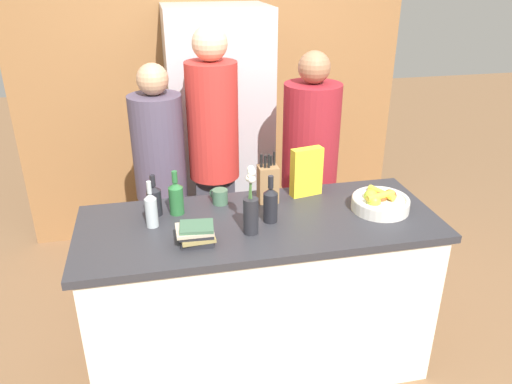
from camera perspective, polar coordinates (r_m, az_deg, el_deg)
name	(u,v)px	position (r m, az deg, el deg)	size (l,w,h in m)	color
ground_plane	(259,359)	(3.13, 0.37, -18.50)	(14.00, 14.00, 0.00)	brown
kitchen_island	(259,294)	(2.83, 0.40, -11.60)	(1.86, 0.73, 0.94)	silver
back_wall_wood	(213,78)	(4.09, -4.99, 12.82)	(3.06, 0.12, 2.60)	olive
refrigerator	(219,136)	(3.84, -4.20, 6.44)	(0.74, 0.62, 1.88)	#B7B7BC
fruit_bowl	(380,202)	(2.75, 13.99, -1.09)	(0.31, 0.31, 0.11)	silver
knife_block	(268,183)	(2.74, 1.37, 1.02)	(0.11, 0.09, 0.28)	olive
flower_vase	(251,209)	(2.40, -0.59, -1.90)	(0.07, 0.07, 0.35)	#232328
cereal_box	(306,172)	(2.82, 5.78, 2.30)	(0.19, 0.09, 0.28)	yellow
coffee_mug	(220,196)	(2.75, -4.17, -0.52)	(0.10, 0.10, 0.08)	#42664C
book_stack	(196,234)	(2.38, -6.84, -4.77)	(0.18, 0.15, 0.09)	#232328
bottle_oil	(154,199)	(2.65, -11.55, -0.83)	(0.08, 0.08, 0.22)	black
bottle_vinegar	(270,204)	(2.53, 1.67, -1.33)	(0.07, 0.07, 0.25)	black
bottle_wine	(151,209)	(2.54, -11.89, -1.90)	(0.06, 0.06, 0.25)	#B2BCC1
bottle_water	(176,197)	(2.64, -9.12, -0.57)	(0.08, 0.08, 0.24)	#286633
person_at_sink	(161,176)	(3.23, -10.82, 1.84)	(0.32, 0.32, 1.62)	#383842
person_in_blue	(214,152)	(3.21, -4.84, 4.53)	(0.32, 0.32, 1.82)	#383842
person_in_red_tee	(309,167)	(3.25, 6.12, 2.86)	(0.36, 0.36, 1.67)	#383842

